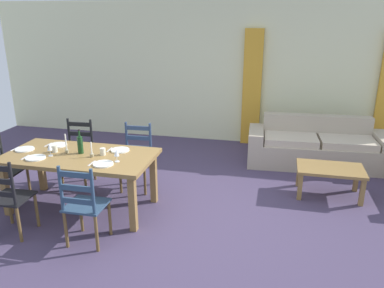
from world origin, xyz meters
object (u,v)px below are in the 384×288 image
Objects in this scene: wine_bottle at (80,145)px; wine_glass_near_left at (50,147)px; coffee_cup_primary at (103,152)px; dining_chair_far_left at (78,152)px; dining_chair_head_west at (3,168)px; dining_chair_near_left at (8,197)px; wine_glass_near_right at (117,153)px; coffee_cup_secondary at (55,149)px; couch at (316,148)px; dining_chair_far_right at (137,157)px; coffee_table at (330,172)px; dining_table at (80,161)px; dining_chair_near_right at (84,205)px.

wine_glass_near_left is (-0.32, -0.17, -0.01)m from wine_bottle.
dining_chair_far_left is at bearing 137.29° from coffee_cup_primary.
dining_chair_near_left is at bearing -49.17° from dining_chair_head_west.
wine_glass_near_right is 1.79× the size of coffee_cup_secondary.
dining_chair_near_left is at bearing -99.54° from coffee_cup_secondary.
dining_chair_far_left is 0.96m from wine_glass_near_left.
dining_chair_far_right is at bearing -149.08° from couch.
dining_chair_far_right reaches higher than wine_glass_near_right.
dining_chair_head_west reaches higher than coffee_cup_secondary.
dining_chair_near_left and dining_chair_far_right have the same top height.
wine_bottle reaches higher than coffee_table.
dining_table is 21.11× the size of coffee_cup_secondary.
dining_chair_near_left is 1.00× the size of dining_chair_far_right.
coffee_table is at bearing 20.21° from coffee_cup_primary.
dining_chair_near_right and dining_chair_head_west have the same top height.
dining_chair_far_left is 10.67× the size of coffee_cup_primary.
dining_chair_head_west is 1.19m from wine_bottle.
dining_chair_near_left is at bearing -138.96° from couch.
coffee_cup_secondary is (-0.65, -0.04, 0.00)m from coffee_cup_primary.
wine_glass_near_right reaches higher than coffee_cup_primary.
dining_chair_head_west is (-0.67, -0.79, 0.00)m from dining_chair_far_left.
dining_chair_near_left is 1.04m from wine_bottle.
wine_glass_near_right is (1.70, -0.09, 0.38)m from dining_chair_head_west.
dining_chair_far_right is 1.25m from wine_glass_near_left.
wine_glass_near_left is at bearing -144.33° from couch.
wine_glass_near_right is (0.13, 0.63, 0.38)m from dining_chair_near_right.
dining_chair_head_west is at bearing -153.49° from dining_chair_far_right.
dining_chair_head_west is 3.04× the size of wine_bottle.
dining_chair_far_left reaches higher than wine_glass_near_right.
coffee_cup_secondary is 0.10× the size of coffee_table.
dining_chair_far_right is (0.95, 1.54, 0.00)m from dining_chair_near_left.
coffee_cup_primary and coffee_cup_secondary have the same top height.
coffee_cup_secondary is (-0.35, -0.03, -0.07)m from wine_bottle.
dining_chair_far_left is (0.03, 1.54, 0.00)m from dining_chair_near_left.
dining_chair_far_right reaches higher than coffee_cup_primary.
wine_bottle is at bearing 163.38° from wine_glass_near_right.
dining_chair_near_right is 5.96× the size of wine_glass_near_left.
dining_chair_near_left is 10.67× the size of coffee_cup_secondary.
dining_table is at bearing -89.34° from wine_bottle.
coffee_cup_secondary is at bearing 3.76° from dining_chair_head_west.
couch is at bearing 36.42° from wine_bottle.
dining_chair_head_west is (-1.60, -0.80, 0.00)m from dining_chair_far_right.
dining_chair_far_left reaches higher than coffee_table.
couch is (4.22, 2.37, -0.19)m from dining_chair_head_west.
dining_chair_far_left is at bearing 120.75° from dining_chair_near_right.
wine_bottle is at bearing -161.42° from coffee_table.
wine_bottle reaches higher than couch.
dining_chair_near_left and dining_chair_head_west have the same top height.
wine_glass_near_right is 0.18× the size of coffee_table.
wine_glass_near_left and wine_glass_near_right have the same top height.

